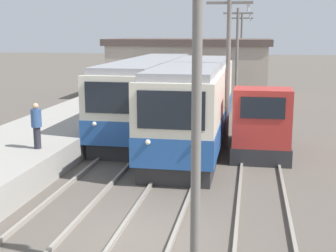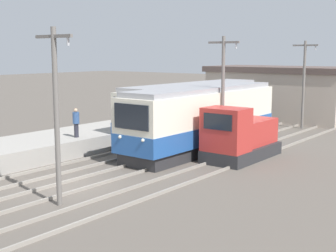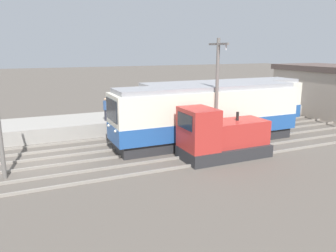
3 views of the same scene
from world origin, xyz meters
TOP-DOWN VIEW (x-y plane):
  - ground_plane at (0.00, 0.00)m, footprint 200.00×200.00m
  - track_left at (-2.60, 0.00)m, footprint 1.54×60.00m
  - track_center at (0.20, 0.00)m, footprint 1.54×60.00m
  - track_right at (3.20, 0.00)m, footprint 1.54×60.00m
  - commuter_train_left at (-2.60, 13.22)m, footprint 2.84×13.41m
  - commuter_train_center at (0.20, 10.19)m, footprint 2.84×12.88m
  - shunting_locomotive at (3.20, 9.34)m, footprint 2.40×5.20m
  - catenary_mast_near at (1.71, -1.95)m, footprint 2.00×0.20m
  - catenary_mast_mid at (1.71, 9.95)m, footprint 2.00×0.20m
  - catenary_mast_far at (1.71, 21.85)m, footprint 2.00×0.20m
  - catenary_mast_distant at (1.71, 33.74)m, footprint 2.00×0.20m
  - person_on_platform at (-4.91, 4.68)m, footprint 0.38×0.38m
  - station_building at (-2.13, 26.00)m, footprint 12.60×6.30m

SIDE VIEW (x-z plane):
  - ground_plane at x=0.00m, z-range 0.00..0.00m
  - track_left at x=-2.60m, z-range 0.00..0.14m
  - track_center at x=0.20m, z-range 0.00..0.14m
  - track_right at x=3.20m, z-range 0.00..0.14m
  - shunting_locomotive at x=3.20m, z-range -0.29..2.71m
  - commuter_train_left at x=-2.60m, z-range -0.14..3.65m
  - commuter_train_center at x=0.20m, z-range -0.14..3.71m
  - person_on_platform at x=-4.91m, z-range 1.07..2.75m
  - station_building at x=-2.13m, z-range 0.02..4.68m
  - catenary_mast_near at x=1.71m, z-range 0.32..7.09m
  - catenary_mast_mid at x=1.71m, z-range 0.32..7.09m
  - catenary_mast_far at x=1.71m, z-range 0.32..7.09m
  - catenary_mast_distant at x=1.71m, z-range 0.32..7.09m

